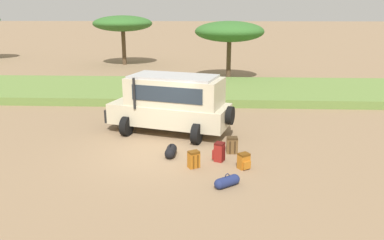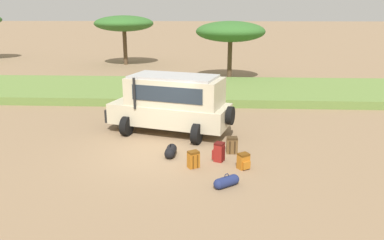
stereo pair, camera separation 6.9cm
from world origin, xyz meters
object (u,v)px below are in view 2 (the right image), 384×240
at_px(backpack_near_rear_wheel, 193,159).
at_px(duffel_bag_soft_canvas, 171,151).
at_px(duffel_bag_low_black_case, 226,182).
at_px(acacia_tree_centre_back, 230,32).
at_px(acacia_tree_left_mid, 124,24).
at_px(backpack_beside_front_wheel, 219,152).
at_px(safari_vehicle, 172,103).
at_px(backpack_cluster_center, 232,145).
at_px(backpack_outermost, 244,161).

height_order(backpack_near_rear_wheel, duffel_bag_soft_canvas, backpack_near_rear_wheel).
relative_size(duffel_bag_low_black_case, acacia_tree_centre_back, 0.16).
distance_m(backpack_near_rear_wheel, acacia_tree_left_mid, 25.11).
xyz_separation_m(backpack_beside_front_wheel, acacia_tree_centre_back, (1.03, 15.57, 3.14)).
bearing_deg(backpack_near_rear_wheel, duffel_bag_soft_canvas, 131.34).
bearing_deg(acacia_tree_centre_back, duffel_bag_soft_canvas, -100.17).
bearing_deg(duffel_bag_soft_canvas, safari_vehicle, 94.52).
height_order(duffel_bag_soft_canvas, acacia_tree_left_mid, acacia_tree_left_mid).
xyz_separation_m(backpack_cluster_center, duffel_bag_low_black_case, (-0.29, -2.71, -0.14)).
xyz_separation_m(safari_vehicle, duffel_bag_soft_canvas, (0.21, -2.64, -1.11)).
bearing_deg(safari_vehicle, duffel_bag_soft_canvas, -85.48).
relative_size(duffel_bag_low_black_case, acacia_tree_left_mid, 0.14).
relative_size(backpack_cluster_center, backpack_near_rear_wheel, 1.06).
height_order(backpack_beside_front_wheel, backpack_cluster_center, backpack_beside_front_wheel).
bearing_deg(safari_vehicle, acacia_tree_centre_back, 76.85).
distance_m(duffel_bag_low_black_case, duffel_bag_soft_canvas, 2.98).
xyz_separation_m(duffel_bag_low_black_case, acacia_tree_centre_back, (0.84, 17.51, 3.31)).
xyz_separation_m(backpack_near_rear_wheel, duffel_bag_low_black_case, (1.04, -1.35, -0.12)).
bearing_deg(safari_vehicle, backpack_outermost, -53.31).
xyz_separation_m(backpack_outermost, acacia_tree_centre_back, (0.24, 16.18, 3.21)).
xyz_separation_m(safari_vehicle, backpack_beside_front_wheel, (1.90, -3.01, -0.97)).
bearing_deg(backpack_outermost, acacia_tree_left_mid, 111.14).
bearing_deg(backpack_outermost, backpack_cluster_center, 102.63).
relative_size(acacia_tree_left_mid, acacia_tree_centre_back, 1.09).
bearing_deg(safari_vehicle, duffel_bag_low_black_case, -67.07).
relative_size(backpack_cluster_center, acacia_tree_centre_back, 0.12).
bearing_deg(duffel_bag_soft_canvas, backpack_outermost, -21.39).
distance_m(backpack_beside_front_wheel, duffel_bag_low_black_case, 1.95).
bearing_deg(duffel_bag_soft_canvas, duffel_bag_low_black_case, -50.73).
distance_m(backpack_beside_front_wheel, acacia_tree_centre_back, 15.92).
height_order(backpack_beside_front_wheel, duffel_bag_low_black_case, backpack_beside_front_wheel).
bearing_deg(backpack_outermost, acacia_tree_centre_back, 89.14).
bearing_deg(backpack_beside_front_wheel, backpack_near_rear_wheel, -145.28).
distance_m(backpack_beside_front_wheel, duffel_bag_soft_canvas, 1.74).
distance_m(backpack_cluster_center, duffel_bag_low_black_case, 2.73).
xyz_separation_m(backpack_outermost, acacia_tree_left_mid, (-9.17, 23.72, 3.49)).
bearing_deg(acacia_tree_centre_back, backpack_cluster_center, -92.13).
xyz_separation_m(acacia_tree_left_mid, acacia_tree_centre_back, (9.41, -7.54, -0.28)).
height_order(backpack_outermost, duffel_bag_low_black_case, backpack_outermost).
bearing_deg(acacia_tree_left_mid, duffel_bag_soft_canvas, -73.62).
relative_size(backpack_beside_front_wheel, acacia_tree_left_mid, 0.12).
xyz_separation_m(backpack_cluster_center, backpack_outermost, (0.31, -1.37, -0.04)).
relative_size(safari_vehicle, backpack_cluster_center, 9.01).
distance_m(backpack_cluster_center, backpack_outermost, 1.41).
height_order(backpack_cluster_center, acacia_tree_centre_back, acacia_tree_centre_back).
height_order(backpack_beside_front_wheel, acacia_tree_centre_back, acacia_tree_centre_back).
bearing_deg(backpack_near_rear_wheel, acacia_tree_left_mid, 107.62).
height_order(safari_vehicle, backpack_beside_front_wheel, safari_vehicle).
bearing_deg(duffel_bag_low_black_case, acacia_tree_centre_back, 87.24).
bearing_deg(duffel_bag_soft_canvas, acacia_tree_left_mid, 106.38).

